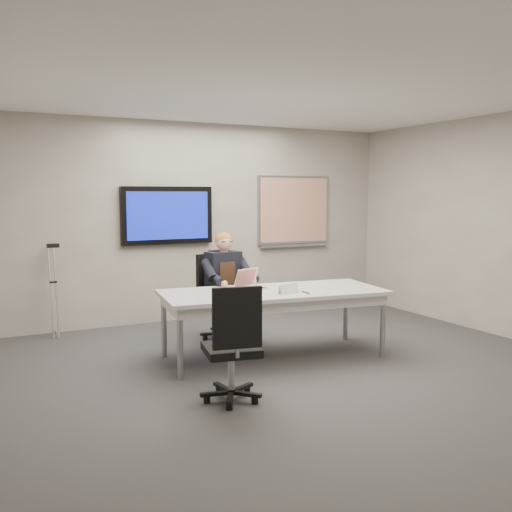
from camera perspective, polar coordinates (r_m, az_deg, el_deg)
name	(u,v)px	position (r m, az deg, el deg)	size (l,w,h in m)	color
floor	(311,375)	(5.82, 5.51, -11.78)	(6.00, 6.00, 0.02)	#353537
ceiling	(314,87)	(5.63, 5.82, 16.45)	(6.00, 6.00, 0.02)	white
wall_back	(200,222)	(8.24, -5.64, 3.44)	(6.00, 0.02, 2.80)	gray
conference_table	(273,298)	(6.26, 1.72, -4.24)	(2.53, 1.31, 0.75)	silver
tv_display	(167,215)	(8.01, -8.85, 4.03)	(1.30, 0.09, 0.80)	black
whiteboard	(294,211)	(8.89, 3.81, 4.50)	(1.25, 0.08, 1.10)	#919599
office_chair_far	(220,312)	(7.14, -3.64, -5.65)	(0.66, 0.66, 1.06)	black
office_chair_near	(232,366)	(5.00, -2.37, -10.92)	(0.58, 0.58, 1.04)	black
seated_person	(229,299)	(6.88, -2.69, -4.33)	(0.44, 0.75, 1.33)	#1E2432
crutch	(53,289)	(7.61, -19.61, -3.11)	(0.17, 0.33, 1.22)	#AFB2B7
laptop	(250,284)	(6.35, -0.65, -2.80)	(0.36, 0.38, 0.22)	#B8B8BB
name_tent	(288,289)	(6.07, 3.26, -3.28)	(0.25, 0.07, 0.10)	silver
pen	(306,292)	(6.11, 5.00, -3.64)	(0.01, 0.01, 0.15)	black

